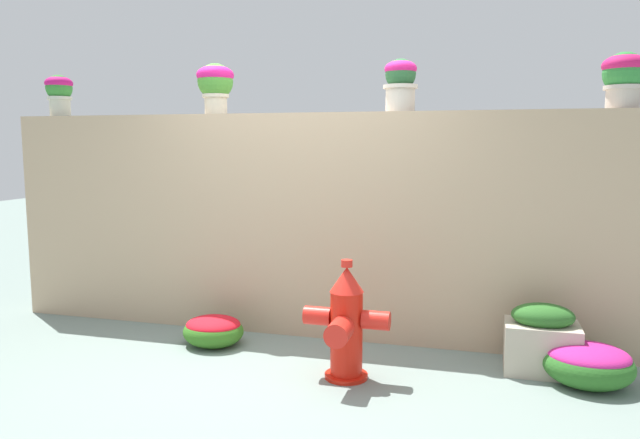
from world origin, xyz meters
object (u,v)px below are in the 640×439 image
fire_hydrant (346,325)px  potted_plant_2 (400,81)px  potted_plant_0 (59,91)px  flower_bush_left (213,329)px  potted_plant_3 (624,75)px  planter_box (542,340)px  potted_plant_1 (215,83)px  flower_bush_right (588,363)px

fire_hydrant → potted_plant_2: bearing=77.8°
potted_plant_0 → fire_hydrant: size_ratio=0.47×
fire_hydrant → flower_bush_left: bearing=161.4°
potted_plant_3 → planter_box: (-0.53, -0.50, -1.91)m
potted_plant_1 → potted_plant_3: 3.32m
potted_plant_2 → potted_plant_3: size_ratio=1.03×
potted_plant_0 → flower_bush_left: (1.86, -0.61, -2.03)m
fire_hydrant → planter_box: (1.34, 0.50, -0.15)m
potted_plant_3 → fire_hydrant: 2.76m
potted_plant_2 → flower_bush_right: 2.54m
fire_hydrant → flower_bush_left: size_ratio=1.69×
planter_box → potted_plant_0: bearing=173.3°
potted_plant_2 → potted_plant_3: (1.66, 0.00, -0.00)m
potted_plant_1 → fire_hydrant: size_ratio=0.53×
potted_plant_0 → potted_plant_3: (4.95, -0.02, 0.00)m
potted_plant_3 → fire_hydrant: potted_plant_3 is taller
flower_bush_left → potted_plant_2: bearing=22.2°
potted_plant_2 → fire_hydrant: (-0.22, -1.00, -1.77)m
potted_plant_3 → planter_box: bearing=-136.7°
flower_bush_right → flower_bush_left: bearing=178.7°
potted_plant_3 → flower_bush_left: 3.74m
potted_plant_2 → flower_bush_left: bearing=-157.8°
flower_bush_right → potted_plant_1: bearing=167.4°
fire_hydrant → planter_box: fire_hydrant is taller
potted_plant_0 → potted_plant_2: (3.30, -0.02, 0.00)m
flower_bush_left → flower_bush_right: (2.86, -0.06, 0.03)m
flower_bush_left → flower_bush_right: 2.86m
potted_plant_3 → fire_hydrant: bearing=-152.0°
potted_plant_1 → fire_hydrant: (1.45, -1.04, -1.80)m
potted_plant_0 → potted_plant_3: bearing=-0.3°
potted_plant_1 → flower_bush_right: (3.09, -0.69, -2.04)m
potted_plant_2 → flower_bush_left: potted_plant_2 is taller
potted_plant_2 → flower_bush_left: (-1.43, -0.59, -2.03)m
potted_plant_2 → planter_box: size_ratio=0.83×
potted_plant_0 → potted_plant_2: potted_plant_2 is taller
potted_plant_0 → planter_box: potted_plant_0 is taller
potted_plant_1 → flower_bush_right: size_ratio=0.75×
fire_hydrant → planter_box: bearing=20.3°
potted_plant_1 → potted_plant_2: 1.66m
potted_plant_3 → planter_box: 2.05m
potted_plant_0 → fire_hydrant: bearing=-18.3°
potted_plant_1 → flower_bush_right: bearing=-12.6°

